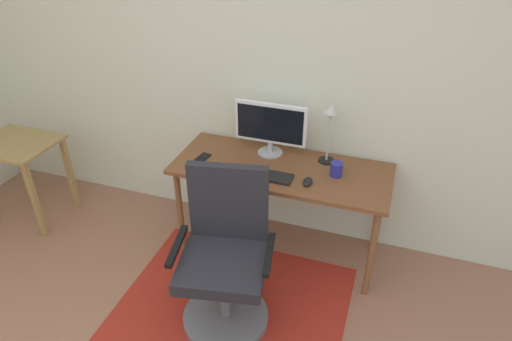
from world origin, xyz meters
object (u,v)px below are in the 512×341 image
(monitor, at_px, (271,125))
(side_table, at_px, (20,158))
(desk, at_px, (281,177))
(cell_phone, at_px, (202,158))
(coffee_cup, at_px, (336,169))
(office_chair, at_px, (225,264))
(keyboard, at_px, (261,175))
(desk_lamp, at_px, (330,123))
(computer_mouse, at_px, (308,181))

(monitor, xyz_separation_m, side_table, (-1.96, -0.40, -0.41))
(desk, relative_size, cell_phone, 10.72)
(desk, height_order, coffee_cup, coffee_cup)
(office_chair, bearing_deg, side_table, 155.52)
(desk, distance_m, monitor, 0.37)
(keyboard, distance_m, desk_lamp, 0.58)
(cell_phone, xyz_separation_m, desk_lamp, (0.84, 0.25, 0.29))
(keyboard, bearing_deg, desk_lamp, 41.02)
(desk_lamp, bearing_deg, cell_phone, -163.68)
(monitor, distance_m, keyboard, 0.38)
(desk, relative_size, desk_lamp, 3.46)
(monitor, height_order, cell_phone, monitor)
(desk, distance_m, keyboard, 0.20)
(side_table, bearing_deg, keyboard, 2.69)
(coffee_cup, bearing_deg, computer_mouse, -134.15)
(monitor, height_order, computer_mouse, monitor)
(computer_mouse, distance_m, office_chair, 0.74)
(side_table, bearing_deg, cell_phone, 6.53)
(side_table, bearing_deg, monitor, 11.69)
(office_chair, bearing_deg, monitor, 78.18)
(monitor, height_order, office_chair, monitor)
(keyboard, bearing_deg, computer_mouse, 0.99)
(office_chair, distance_m, side_table, 2.00)
(keyboard, relative_size, office_chair, 0.42)
(coffee_cup, xyz_separation_m, cell_phone, (-0.94, -0.09, -0.04))
(cell_phone, bearing_deg, office_chair, -47.56)
(keyboard, relative_size, side_table, 0.62)
(coffee_cup, relative_size, cell_phone, 0.69)
(monitor, relative_size, desk_lamp, 1.19)
(cell_phone, relative_size, office_chair, 0.14)
(desk, relative_size, coffee_cup, 15.62)
(monitor, distance_m, side_table, 2.04)
(desk, height_order, office_chair, office_chair)
(monitor, relative_size, keyboard, 1.20)
(monitor, bearing_deg, coffee_cup, -15.99)
(cell_phone, bearing_deg, desk_lamp, 24.96)
(cell_phone, bearing_deg, computer_mouse, 3.18)
(desk, bearing_deg, coffee_cup, 2.67)
(monitor, bearing_deg, cell_phone, -152.09)
(desk, bearing_deg, office_chair, -101.45)
(computer_mouse, xyz_separation_m, desk_lamp, (0.06, 0.32, 0.28))
(monitor, distance_m, desk_lamp, 0.42)
(desk, xyz_separation_m, office_chair, (-0.14, -0.70, -0.23))
(keyboard, bearing_deg, office_chair, -94.39)
(desk, xyz_separation_m, desk_lamp, (0.28, 0.18, 0.38))
(cell_phone, distance_m, office_chair, 0.83)
(computer_mouse, distance_m, desk_lamp, 0.43)
(side_table, bearing_deg, desk_lamp, 10.11)
(desk_lamp, xyz_separation_m, side_table, (-2.36, -0.42, -0.48))
(desk, relative_size, keyboard, 3.49)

